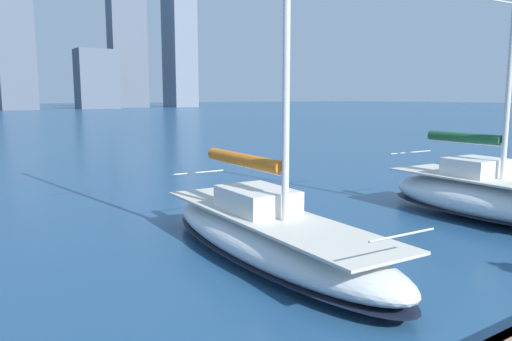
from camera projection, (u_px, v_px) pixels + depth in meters
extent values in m
cube|color=gray|center=(179.00, 41.00, 179.47)|extent=(8.92, 11.25, 47.14)
cube|color=slate|center=(127.00, 38.00, 169.71)|extent=(12.16, 6.34, 46.99)
cube|color=slate|center=(97.00, 79.00, 155.04)|extent=(12.25, 7.59, 18.25)
cube|color=slate|center=(15.00, 54.00, 140.58)|extent=(9.65, 8.90, 31.34)
ellipsoid|color=silver|center=(485.00, 199.00, 15.69)|extent=(3.16, 6.92, 1.26)
ellipsoid|color=black|center=(485.00, 209.00, 15.74)|extent=(3.18, 6.96, 0.10)
cube|color=beige|center=(487.00, 178.00, 15.60)|extent=(2.62, 6.08, 0.06)
cube|color=silver|center=(476.00, 167.00, 15.89)|extent=(1.75, 1.59, 0.55)
cylinder|color=silver|center=(463.00, 141.00, 16.21)|extent=(0.29, 2.85, 0.12)
cylinder|color=#1E5633|center=(464.00, 138.00, 16.19)|extent=(0.47, 2.63, 0.32)
cylinder|color=silver|center=(411.00, 152.00, 18.09)|extent=(2.08, 0.16, 0.04)
ellipsoid|color=silver|center=(269.00, 238.00, 11.75)|extent=(2.82, 8.89, 1.01)
ellipsoid|color=black|center=(269.00, 249.00, 11.79)|extent=(2.83, 8.94, 0.10)
cube|color=beige|center=(269.00, 216.00, 11.67)|extent=(2.34, 7.82, 0.06)
cube|color=silver|center=(257.00, 199.00, 12.07)|extent=(1.50, 2.01, 0.55)
cylinder|color=silver|center=(243.00, 165.00, 12.51)|extent=(0.34, 3.68, 0.12)
cylinder|color=orange|center=(243.00, 160.00, 12.50)|extent=(0.52, 3.40, 0.32)
cylinder|color=silver|center=(403.00, 235.00, 8.20)|extent=(1.50, 0.13, 0.04)
cylinder|color=silver|center=(197.00, 173.00, 14.93)|extent=(1.73, 0.14, 0.04)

